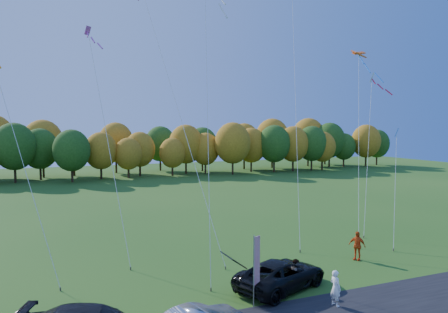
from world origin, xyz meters
name	(u,v)px	position (x,y,z in m)	size (l,w,h in m)	color
ground	(268,296)	(0.00, 0.00, 0.00)	(160.00, 160.00, 0.00)	#215215
tree_line	(111,178)	(0.00, 55.00, 0.00)	(116.00, 12.00, 10.00)	#1E4711
black_suv	(281,274)	(1.14, 0.58, 0.80)	(2.67, 5.78, 1.61)	black
person_tailgate_a	(335,288)	(2.49, -2.43, 0.90)	(0.66, 0.43, 1.81)	white
person_tailgate_b	(296,274)	(1.92, 0.31, 0.83)	(0.80, 0.63, 1.65)	gray
person_east	(357,246)	(8.45, 3.10, 0.97)	(1.14, 0.47, 1.94)	#E44B15
feather_flag	(256,263)	(-1.19, -0.92, 2.20)	(0.45, 0.24, 3.62)	#999999
kite_delta_blue	(173,91)	(-2.23, 10.04, 11.39)	(5.29, 11.71, 23.70)	#4C3F33
kite_parafoil_orange	(295,88)	(9.11, 12.09, 12.11)	(8.21, 12.77, 24.60)	#4C3F33
kite_delta_red	(208,106)	(-1.14, 5.94, 10.20)	(4.12, 9.18, 20.94)	#4C3F33
kite_parafoil_rainbow	(359,139)	(13.22, 8.83, 7.88)	(7.53, 7.94, 16.12)	#4C3F33
kite_diamond_yellow	(22,161)	(-11.87, 7.29, 6.97)	(4.05, 5.18, 14.34)	#4C3F33
kite_diamond_white	(368,151)	(15.08, 9.81, 6.81)	(5.43, 5.56, 14.22)	#4C3F33
kite_diamond_pink	(108,141)	(-6.77, 9.89, 8.00)	(2.22, 6.43, 16.30)	#4C3F33
kite_diamond_blue_low	(395,188)	(13.51, 5.01, 4.30)	(3.15, 3.22, 9.09)	#4C3F33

